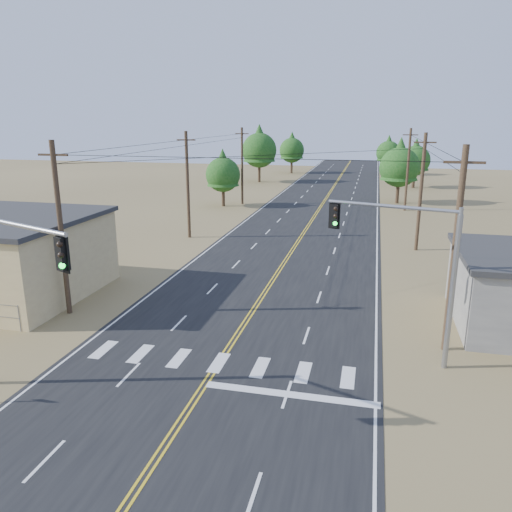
% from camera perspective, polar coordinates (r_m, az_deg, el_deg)
% --- Properties ---
extents(ground, '(220.00, 220.00, 0.00)m').
position_cam_1_polar(ground, '(17.83, -12.70, -23.53)').
color(ground, '#937F4F').
rests_on(ground, ground).
extents(road, '(15.00, 200.00, 0.02)m').
position_cam_1_polar(road, '(44.21, 4.30, 0.87)').
color(road, black).
rests_on(road, ground).
extents(utility_pole_left_near, '(1.80, 0.30, 10.00)m').
position_cam_1_polar(utility_pole_left_near, '(30.30, -21.41, 2.97)').
color(utility_pole_left_near, '#4C3826').
rests_on(utility_pole_left_near, ground).
extents(utility_pole_left_mid, '(1.80, 0.30, 10.00)m').
position_cam_1_polar(utility_pole_left_mid, '(47.85, -7.81, 8.12)').
color(utility_pole_left_mid, '#4C3826').
rests_on(utility_pole_left_mid, ground).
extents(utility_pole_left_far, '(1.80, 0.30, 10.00)m').
position_cam_1_polar(utility_pole_left_far, '(66.79, -1.60, 10.30)').
color(utility_pole_left_far, '#4C3826').
rests_on(utility_pole_left_far, ground).
extents(utility_pole_right_near, '(1.80, 0.30, 10.00)m').
position_cam_1_polar(utility_pole_right_near, '(25.31, 21.77, 0.64)').
color(utility_pole_right_near, '#4C3826').
rests_on(utility_pole_right_near, ground).
extents(utility_pole_right_mid, '(1.80, 0.30, 10.00)m').
position_cam_1_polar(utility_pole_right_mid, '(44.86, 18.32, 7.00)').
color(utility_pole_right_mid, '#4C3826').
rests_on(utility_pole_right_mid, ground).
extents(utility_pole_right_far, '(1.80, 0.30, 10.00)m').
position_cam_1_polar(utility_pole_right_far, '(64.68, 16.95, 9.48)').
color(utility_pole_right_far, '#4C3826').
rests_on(utility_pole_right_far, ground).
extents(signal_mast_left, '(5.95, 2.54, 7.64)m').
position_cam_1_polar(signal_mast_left, '(21.69, -27.03, -2.19)').
color(signal_mast_left, gray).
rests_on(signal_mast_left, ground).
extents(signal_mast_right, '(5.86, 1.90, 7.48)m').
position_cam_1_polar(signal_mast_right, '(23.64, 17.71, -0.15)').
color(signal_mast_right, gray).
rests_on(signal_mast_right, ground).
extents(tree_left_near, '(4.46, 4.46, 7.43)m').
position_cam_1_polar(tree_left_near, '(65.36, -3.81, 9.65)').
color(tree_left_near, '#3F2D1E').
rests_on(tree_left_near, ground).
extents(tree_left_mid, '(6.14, 6.14, 10.23)m').
position_cam_1_polar(tree_left_mid, '(90.74, 0.38, 12.39)').
color(tree_left_mid, '#3F2D1E').
rests_on(tree_left_mid, ground).
extents(tree_left_far, '(5.12, 5.12, 8.54)m').
position_cam_1_polar(tree_left_far, '(106.33, 4.12, 12.24)').
color(tree_left_far, '#3F2D1E').
rests_on(tree_left_far, ground).
extents(tree_right_near, '(5.27, 5.27, 8.78)m').
position_cam_1_polar(tree_right_near, '(70.08, 16.11, 10.16)').
color(tree_right_near, '#3F2D1E').
rests_on(tree_right_near, ground).
extents(tree_right_mid, '(4.84, 4.84, 8.07)m').
position_cam_1_polar(tree_right_mid, '(87.17, 17.76, 10.67)').
color(tree_right_mid, '#3F2D1E').
rests_on(tree_right_mid, ground).
extents(tree_right_far, '(4.78, 4.78, 7.97)m').
position_cam_1_polar(tree_right_far, '(106.21, 14.90, 11.58)').
color(tree_right_far, '#3F2D1E').
rests_on(tree_right_far, ground).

